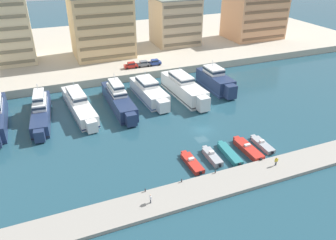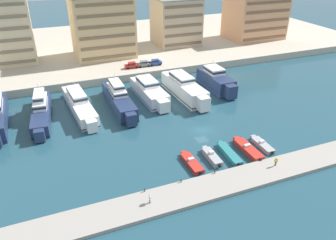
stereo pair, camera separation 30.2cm
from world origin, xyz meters
The scene contains 26 objects.
ground_plane centered at (0.00, 0.00, 0.00)m, with size 400.00×400.00×0.00m, color #234C5B.
quay_promenade centered at (0.00, 67.28, 1.13)m, with size 180.00×70.00×2.25m, color #BCB29E.
pier_dock centered at (0.00, -17.66, 0.32)m, with size 120.00×5.83×0.63m, color #9E998E.
yacht_navy_left centered at (-31.49, 18.20, 2.04)m, with size 5.42×21.88×7.56m.
yacht_white_mid_left centered at (-23.04, 18.48, 1.88)m, with size 5.81×22.95×6.51m.
yacht_navy_center_left centered at (-13.72, 17.49, 2.16)m, with size 4.24×21.83×7.71m.
yacht_white_center centered at (-5.25, 19.35, 1.98)m, with size 5.73×19.07×6.65m.
yacht_white_center_right centered at (3.54, 17.30, 2.30)m, with size 5.78×21.28×7.27m.
yacht_navy_mid_right centered at (13.55, 18.51, 2.40)m, with size 5.08×16.48×7.59m.
motorboat_red_far_left centered at (-7.54, -10.51, 0.42)m, with size 1.98×7.23×1.23m.
motorboat_grey_left centered at (-3.35, -10.34, 0.54)m, with size 1.82×6.50×1.57m.
motorboat_teal_mid_left centered at (0.22, -10.62, 0.47)m, with size 2.13×8.16×0.94m.
motorboat_red_center_left centered at (4.26, -10.73, 0.54)m, with size 2.20×8.53×1.43m.
motorboat_grey_center centered at (7.94, -10.28, 0.41)m, with size 1.86×6.83×1.24m.
car_red_far_left centered at (-4.71, 37.19, 3.23)m, with size 4.16×2.05×1.80m.
car_grey_left centered at (-0.91, 37.13, 3.23)m, with size 4.15×2.02×1.80m.
car_blue_mid_left centered at (2.68, 37.04, 3.23)m, with size 4.14×1.99×1.80m.
apartment_block_far_left centered at (-38.56, 57.17, 15.64)m, with size 16.76×13.50×28.65m.
apartment_block_left centered at (-9.39, 53.12, 11.96)m, with size 18.93×15.56×21.31m.
apartment_block_mid_left centered at (18.16, 57.39, 10.46)m, with size 15.54×14.39×18.28m.
apartment_block_center_left centered at (49.91, 54.30, 10.43)m, with size 20.87×15.61×18.25m.
pedestrian_near_edge centered at (5.70, -17.08, 1.64)m, with size 0.65×0.32×1.70m.
pedestrian_mid_deck centered at (-17.97, -17.71, 1.58)m, with size 0.27×0.61×1.59m.
bollard_west centered at (-17.91, -14.99, 0.96)m, with size 0.20×0.20×0.61m.
bollard_west_mid centered at (-11.59, -14.99, 0.96)m, with size 0.20×0.20×0.61m.
bollard_east_mid centered at (-5.28, -14.99, 0.96)m, with size 0.20×0.20×0.61m.
Camera 2 is at (-29.41, -53.63, 35.38)m, focal length 35.00 mm.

